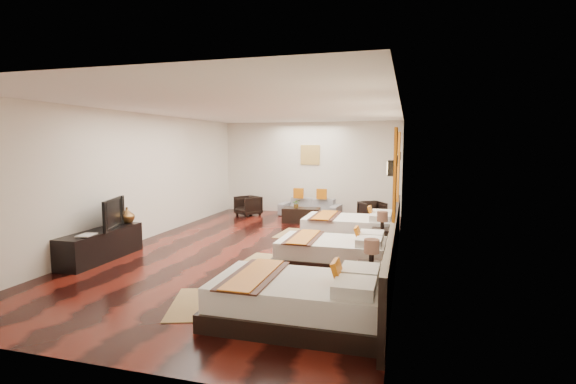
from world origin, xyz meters
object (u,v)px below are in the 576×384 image
(bed_near, at_px, (299,300))
(tv, at_px, (109,214))
(coffee_table, at_px, (301,215))
(table_plant, at_px, (296,204))
(book, at_px, (80,235))
(nightstand_a, at_px, (371,275))
(nightstand_b, at_px, (382,237))
(armchair_left, at_px, (248,206))
(sofa, at_px, (310,207))
(figurine, at_px, (127,215))
(armchair_right, at_px, (372,212))
(bed_mid, at_px, (333,252))
(tv_console, at_px, (101,245))
(bed_far, at_px, (350,228))

(bed_near, bearing_deg, tv, 156.00)
(coffee_table, distance_m, table_plant, 0.35)
(book, bearing_deg, nightstand_a, 0.11)
(nightstand_a, relative_size, nightstand_b, 1.00)
(nightstand_a, bearing_deg, armchair_left, 125.36)
(nightstand_b, relative_size, table_plant, 3.36)
(bed_near, xyz_separation_m, tv, (-4.15, 1.85, 0.56))
(tv, height_order, sofa, tv)
(nightstand_a, xyz_separation_m, sofa, (-2.30, 6.18, -0.02))
(book, distance_m, table_plant, 5.67)
(figurine, relative_size, armchair_left, 0.49)
(figurine, xyz_separation_m, sofa, (2.65, 4.91, -0.44))
(armchair_left, xyz_separation_m, armchair_right, (3.67, -0.14, -0.01))
(bed_mid, height_order, sofa, bed_mid)
(bed_mid, relative_size, book, 5.83)
(bed_near, xyz_separation_m, figurine, (-4.20, 2.44, 0.44))
(nightstand_a, distance_m, figurine, 5.12)
(armchair_left, distance_m, armchair_right, 3.67)
(tv_console, height_order, armchair_right, armchair_right)
(nightstand_a, relative_size, coffee_table, 0.80)
(bed_far, bearing_deg, coffee_table, 131.96)
(bed_far, bearing_deg, figurine, -153.02)
(nightstand_b, relative_size, coffee_table, 0.80)
(bed_near, bearing_deg, armchair_right, 87.46)
(tv_console, height_order, table_plant, table_plant)
(tv_console, bearing_deg, armchair_left, 81.09)
(nightstand_b, relative_size, figurine, 2.54)
(tv, relative_size, coffee_table, 0.99)
(nightstand_a, height_order, armchair_right, nightstand_a)
(tv, distance_m, armchair_right, 6.71)
(tv_console, bearing_deg, table_plant, 61.12)
(bed_near, bearing_deg, nightstand_a, 57.43)
(bed_mid, distance_m, tv_console, 4.26)
(armchair_right, xyz_separation_m, table_plant, (-1.98, -0.59, 0.23))
(armchair_left, bearing_deg, bed_far, -0.80)
(tv, relative_size, book, 3.03)
(nightstand_b, xyz_separation_m, sofa, (-2.30, 3.63, -0.02))
(bed_far, distance_m, nightstand_b, 1.14)
(tv_console, xyz_separation_m, tv, (0.05, 0.18, 0.56))
(tv_console, distance_m, tv, 0.59)
(tv_console, relative_size, armchair_left, 2.79)
(tv, distance_m, table_plant, 5.05)
(sofa, distance_m, armchair_right, 1.92)
(bed_mid, relative_size, figurine, 6.07)
(armchair_right, height_order, table_plant, table_plant)
(bed_far, bearing_deg, armchair_right, 82.32)
(nightstand_b, distance_m, tv_console, 5.36)
(bed_far, height_order, tv, tv)
(bed_mid, xyz_separation_m, tv_console, (-4.19, -0.75, 0.03))
(bed_mid, xyz_separation_m, figurine, (-4.19, 0.03, 0.46))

